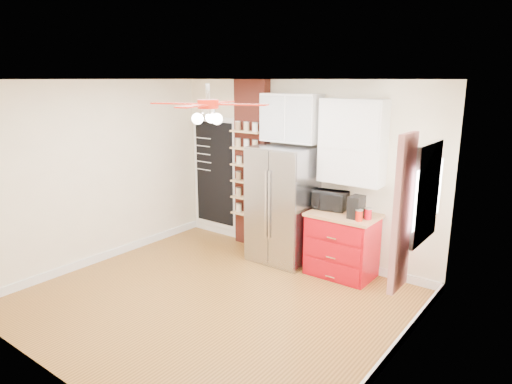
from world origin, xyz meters
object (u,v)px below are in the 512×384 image
Objects in this scene: coffee_maker at (356,207)px; pantry_jar_oats at (239,160)px; ceiling_fan at (208,105)px; toaster_oven at (330,200)px; fridge at (283,205)px; red_cabinet at (342,244)px; canister_left at (359,216)px.

pantry_jar_oats is (-2.13, 0.17, 0.38)m from coffee_maker.
toaster_oven is at bearing 69.77° from ceiling_fan.
ceiling_fan reaches higher than pantry_jar_oats.
pantry_jar_oats reaches higher than toaster_oven.
toaster_oven is 0.51m from coffee_maker.
toaster_oven is (0.71, 0.16, 0.15)m from fridge.
ceiling_fan is (-0.92, -1.68, 1.97)m from red_cabinet.
coffee_maker is at bearing -18.97° from red_cabinet.
toaster_oven reaches higher than canister_left.
ceiling_fan is 4.62× the size of coffee_maker.
canister_left is 1.18× the size of pantry_jar_oats.
ceiling_fan reaches higher than canister_left.
ceiling_fan is at bearing -118.71° from red_cabinet.
ceiling_fan reaches higher than toaster_oven.
canister_left is at bearing -29.43° from red_cabinet.
fridge is 1.29m from canister_left.
toaster_oven is at bearing 158.01° from red_cabinet.
fridge is 2.25m from ceiling_fan.
fridge is 1.10m from pantry_jar_oats.
ceiling_fan is at bearing -88.24° from fridge.
fridge is 1.06m from red_cabinet.
fridge is 14.77× the size of pantry_jar_oats.
coffee_maker is (0.22, -0.07, 0.60)m from red_cabinet.
pantry_jar_oats is at bearing 173.23° from canister_left.
red_cabinet is 0.63m from canister_left.
red_cabinet is at bearing 61.29° from ceiling_fan.
canister_left is (1.28, -0.12, 0.09)m from fridge.
red_cabinet is at bearing 2.95° from fridge.
coffee_maker is at bearing 54.69° from ceiling_fan.
toaster_oven is (0.66, 1.79, -1.40)m from ceiling_fan.
ceiling_fan is 11.81× the size of pantry_jar_oats.
pantry_jar_oats is at bearing 177.40° from coffee_maker.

